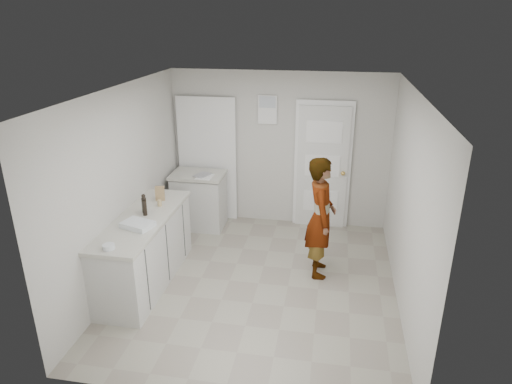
% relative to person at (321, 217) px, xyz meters
% --- Properties ---
extents(ground, '(4.00, 4.00, 0.00)m').
position_rel_person_xyz_m(ground, '(-0.75, -0.43, -0.82)').
color(ground, gray).
rests_on(ground, ground).
extents(room_shell, '(4.00, 4.00, 4.00)m').
position_rel_person_xyz_m(room_shell, '(-0.93, 1.53, 0.21)').
color(room_shell, silver).
rests_on(room_shell, ground).
extents(main_counter, '(0.64, 1.96, 0.93)m').
position_rel_person_xyz_m(main_counter, '(-2.20, -0.63, -0.39)').
color(main_counter, silver).
rests_on(main_counter, ground).
extents(side_counter, '(0.84, 0.61, 0.93)m').
position_rel_person_xyz_m(side_counter, '(-2.00, 1.12, -0.39)').
color(side_counter, silver).
rests_on(side_counter, ground).
extents(person, '(0.45, 0.64, 1.64)m').
position_rel_person_xyz_m(person, '(0.00, 0.00, 0.00)').
color(person, silver).
rests_on(person, ground).
extents(cake_mix_box, '(0.13, 0.09, 0.20)m').
position_rel_person_xyz_m(cake_mix_box, '(-2.18, -0.05, 0.21)').
color(cake_mix_box, '#A47E52').
rests_on(cake_mix_box, main_counter).
extents(spice_jar, '(0.06, 0.06, 0.08)m').
position_rel_person_xyz_m(spice_jar, '(-2.11, -0.24, 0.15)').
color(spice_jar, tan).
rests_on(spice_jar, main_counter).
extents(oil_cruet_a, '(0.06, 0.06, 0.25)m').
position_rel_person_xyz_m(oil_cruet_a, '(-2.23, -0.46, 0.22)').
color(oil_cruet_a, black).
rests_on(oil_cruet_a, main_counter).
extents(oil_cruet_b, '(0.06, 0.06, 0.25)m').
position_rel_person_xyz_m(oil_cruet_b, '(-2.18, -0.55, 0.23)').
color(oil_cruet_b, black).
rests_on(oil_cruet_b, main_counter).
extents(baking_dish, '(0.42, 0.35, 0.06)m').
position_rel_person_xyz_m(baking_dish, '(-2.14, -0.89, 0.14)').
color(baking_dish, silver).
rests_on(baking_dish, main_counter).
extents(egg_bowl, '(0.13, 0.13, 0.05)m').
position_rel_person_xyz_m(egg_bowl, '(-2.22, -1.46, 0.13)').
color(egg_bowl, silver).
rests_on(egg_bowl, main_counter).
extents(papers, '(0.25, 0.31, 0.01)m').
position_rel_person_xyz_m(papers, '(-1.84, 0.97, 0.11)').
color(papers, white).
rests_on(papers, side_counter).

